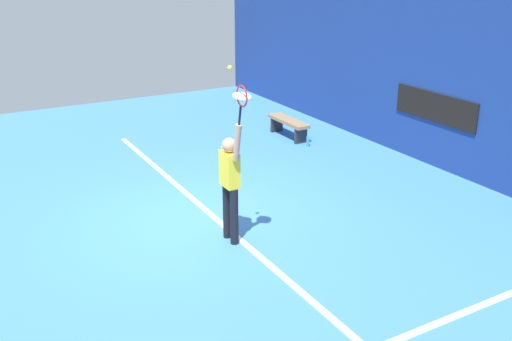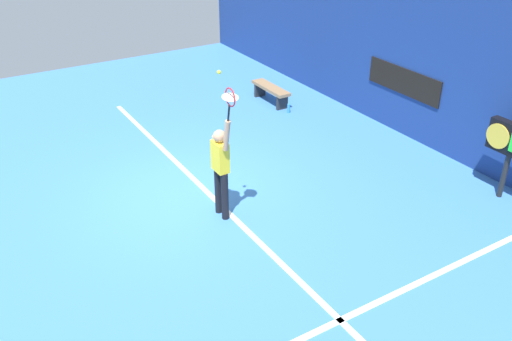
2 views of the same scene
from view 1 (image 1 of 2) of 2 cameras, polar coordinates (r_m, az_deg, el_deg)
ground_plane at (r=9.97m, az=-6.40°, el=-4.80°), size 18.00×18.00×0.00m
back_wall at (r=12.59m, az=17.87°, el=8.34°), size 18.00×0.20×3.58m
sponsor_banner_center at (r=12.62m, az=17.23°, el=5.98°), size 2.20×0.03×0.60m
court_baseline at (r=10.10m, az=-4.48°, el=-4.34°), size 10.00×0.10×0.01m
court_sideline at (r=8.03m, az=20.33°, el=-12.81°), size 0.10×7.00×0.01m
tennis_player at (r=8.82m, az=-2.56°, el=-1.02°), size 0.61×0.31×1.99m
tennis_racket at (r=8.06m, az=-1.44°, el=7.13°), size 0.37×0.27×0.62m
tennis_ball at (r=8.07m, az=-2.61°, el=10.10°), size 0.07×0.07×0.07m
court_bench at (r=14.24m, az=3.22°, el=4.62°), size 1.40×0.36×0.45m
water_bottle at (r=13.62m, az=5.14°, el=2.86°), size 0.07×0.07×0.24m
spare_ball at (r=10.98m, az=-2.41°, el=-2.03°), size 0.07×0.07×0.07m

